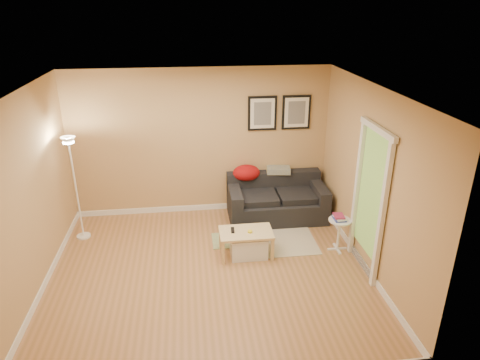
{
  "coord_description": "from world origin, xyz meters",
  "views": [
    {
      "loc": [
        -0.21,
        -5.16,
        3.61
      ],
      "look_at": [
        0.55,
        0.85,
        1.05
      ],
      "focal_mm": 32.05,
      "sensor_mm": 36.0,
      "label": 1
    }
  ],
  "objects_px": {
    "storage_bin": "(248,245)",
    "side_table": "(338,235)",
    "book_stack": "(339,217)",
    "coffee_table": "(246,243)",
    "sofa": "(277,198)",
    "floor_lamp": "(77,192)"
  },
  "relations": [
    {
      "from": "storage_bin",
      "to": "side_table",
      "type": "relative_size",
      "value": 1.07
    },
    {
      "from": "storage_bin",
      "to": "book_stack",
      "type": "relative_size",
      "value": 2.51
    },
    {
      "from": "storage_bin",
      "to": "book_stack",
      "type": "bearing_deg",
      "value": -0.21
    },
    {
      "from": "side_table",
      "to": "book_stack",
      "type": "distance_m",
      "value": 0.3
    },
    {
      "from": "coffee_table",
      "to": "book_stack",
      "type": "xyz_separation_m",
      "value": [
        1.43,
        -0.03,
        0.36
      ]
    },
    {
      "from": "storage_bin",
      "to": "sofa",
      "type": "bearing_deg",
      "value": 59.74
    },
    {
      "from": "coffee_table",
      "to": "floor_lamp",
      "type": "bearing_deg",
      "value": 170.97
    },
    {
      "from": "sofa",
      "to": "side_table",
      "type": "xyz_separation_m",
      "value": [
        0.73,
        -1.18,
        -0.11
      ]
    },
    {
      "from": "sofa",
      "to": "storage_bin",
      "type": "distance_m",
      "value": 1.35
    },
    {
      "from": "coffee_table",
      "to": "storage_bin",
      "type": "distance_m",
      "value": 0.05
    },
    {
      "from": "storage_bin",
      "to": "floor_lamp",
      "type": "distance_m",
      "value": 2.84
    },
    {
      "from": "sofa",
      "to": "floor_lamp",
      "type": "relative_size",
      "value": 0.99
    },
    {
      "from": "sofa",
      "to": "book_stack",
      "type": "xyz_separation_m",
      "value": [
        0.72,
        -1.16,
        0.19
      ]
    },
    {
      "from": "floor_lamp",
      "to": "coffee_table",
      "type": "bearing_deg",
      "value": -18.32
    },
    {
      "from": "storage_bin",
      "to": "book_stack",
      "type": "xyz_separation_m",
      "value": [
        1.39,
        -0.01,
        0.39
      ]
    },
    {
      "from": "coffee_table",
      "to": "book_stack",
      "type": "relative_size",
      "value": 3.56
    },
    {
      "from": "side_table",
      "to": "book_stack",
      "type": "bearing_deg",
      "value": 114.64
    },
    {
      "from": "coffee_table",
      "to": "side_table",
      "type": "height_order",
      "value": "side_table"
    },
    {
      "from": "book_stack",
      "to": "side_table",
      "type": "bearing_deg",
      "value": -80.88
    },
    {
      "from": "coffee_table",
      "to": "book_stack",
      "type": "distance_m",
      "value": 1.47
    },
    {
      "from": "storage_bin",
      "to": "floor_lamp",
      "type": "xyz_separation_m",
      "value": [
        -2.62,
        0.88,
        0.64
      ]
    },
    {
      "from": "floor_lamp",
      "to": "sofa",
      "type": "bearing_deg",
      "value": 4.89
    }
  ]
}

